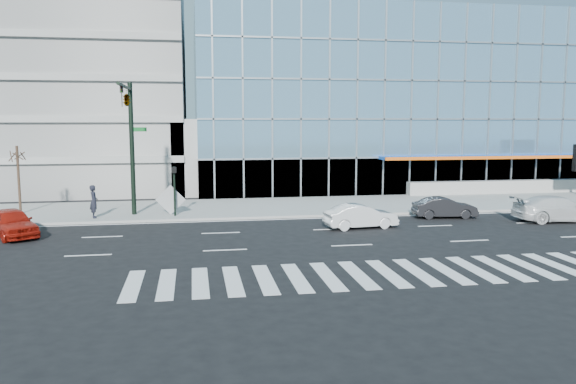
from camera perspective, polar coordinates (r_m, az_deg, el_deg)
name	(u,v)px	position (r m, az deg, el deg)	size (l,w,h in m)	color
ground	(331,229)	(30.70, 4.43, -3.80)	(160.00, 160.00, 0.00)	black
sidewalk	(303,206)	(38.39, 1.53, -1.44)	(120.00, 8.00, 0.15)	gray
theatre_building	(403,105)	(59.23, 11.63, 8.69)	(42.00, 26.00, 15.00)	#78AAC9
parking_garage	(51,75)	(56.80, -22.91, 10.86)	(24.00, 24.00, 20.00)	gray
ramp_block	(209,155)	(47.33, -7.99, 3.71)	(6.00, 8.00, 6.00)	gray
tower_backdrop	(48,8)	(103.37, -23.18, 16.80)	(14.00, 14.00, 48.00)	gray
traffic_signal	(128,116)	(33.99, -15.92, 7.47)	(1.14, 5.74, 8.00)	black
ped_signal_post	(174,183)	(34.39, -11.48, 0.88)	(0.30, 0.33, 3.00)	black
street_tree_near	(17,155)	(38.29, -25.80, 3.40)	(1.10, 1.10, 4.23)	#332319
white_suv	(558,209)	(36.47, 25.73, -1.55)	(2.10, 5.17, 1.50)	silver
white_sedan	(361,216)	(31.12, 7.39, -2.45)	(1.40, 4.01, 1.32)	silver
dark_sedan	(445,208)	(35.40, 15.62, -1.54)	(1.32, 3.80, 1.25)	black
red_sedan	(12,223)	(31.83, -26.27, -2.81)	(1.72, 4.27, 1.46)	#A2180C
pedestrian	(94,202)	(35.09, -19.13, -0.92)	(0.71, 0.47, 1.96)	black
tilted_panel	(171,200)	(35.07, -11.84, -0.78)	(1.30, 0.06, 1.30)	#A4A4A4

